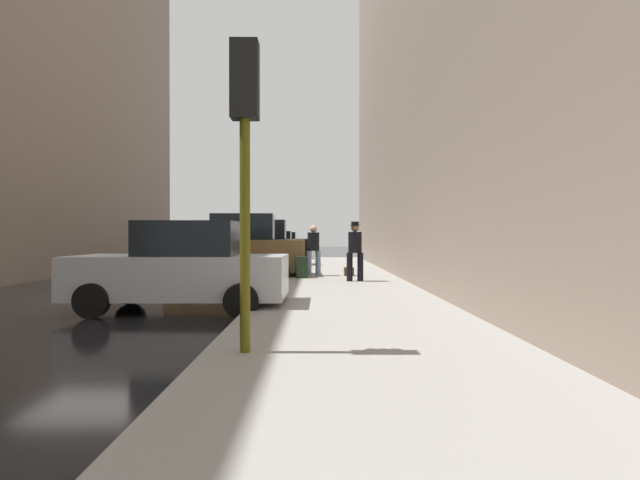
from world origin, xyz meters
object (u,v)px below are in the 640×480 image
(pedestrian_with_fedora, at_px, (355,248))
(rolling_suitcase, at_px, (301,267))
(traffic_light, at_px, (245,127))
(parked_black_suv, at_px, (260,246))
(parked_bronze_suv, at_px, (239,250))
(parked_silver_sedan, at_px, (183,268))
(fire_hydrant, at_px, (293,263))
(parked_gray_coupe, at_px, (281,245))
(pedestrian_in_jeans, at_px, (313,248))
(duffel_bag, at_px, (349,271))
(parked_red_hatchback, at_px, (273,247))

(pedestrian_with_fedora, relative_size, rolling_suitcase, 1.71)
(traffic_light, bearing_deg, parked_black_suv, 95.95)
(parked_bronze_suv, bearing_deg, parked_silver_sedan, -90.00)
(parked_silver_sedan, relative_size, pedestrian_with_fedora, 2.37)
(fire_hydrant, distance_m, pedestrian_with_fedora, 4.08)
(parked_gray_coupe, height_order, traffic_light, traffic_light)
(parked_gray_coupe, height_order, fire_hydrant, parked_gray_coupe)
(pedestrian_in_jeans, relative_size, rolling_suitcase, 1.64)
(parked_bronze_suv, bearing_deg, fire_hydrant, 32.29)
(pedestrian_in_jeans, distance_m, rolling_suitcase, 1.05)
(parked_black_suv, xyz_separation_m, rolling_suitcase, (2.18, -7.42, -0.54))
(fire_hydrant, bearing_deg, parked_black_suv, 109.00)
(parked_silver_sedan, distance_m, rolling_suitcase, 6.53)
(duffel_bag, bearing_deg, parked_silver_sedan, -118.50)
(traffic_light, bearing_deg, fire_hydrant, 90.23)
(pedestrian_with_fedora, bearing_deg, parked_red_hatchback, 103.91)
(parked_bronze_suv, xyz_separation_m, pedestrian_with_fedora, (3.82, -2.35, 0.10))
(parked_gray_coupe, bearing_deg, pedestrian_with_fedora, -80.15)
(duffel_bag, bearing_deg, traffic_light, -99.74)
(parked_gray_coupe, height_order, duffel_bag, parked_gray_coupe)
(pedestrian_in_jeans, bearing_deg, parked_red_hatchback, 100.87)
(fire_hydrant, bearing_deg, pedestrian_with_fedora, -59.97)
(parked_bronze_suv, xyz_separation_m, duffel_bag, (3.77, -0.25, -0.74))
(fire_hydrant, height_order, pedestrian_with_fedora, pedestrian_with_fedora)
(traffic_light, height_order, pedestrian_with_fedora, traffic_light)
(pedestrian_with_fedora, bearing_deg, parked_silver_sedan, -128.24)
(parked_silver_sedan, distance_m, parked_red_hatchback, 20.26)
(parked_silver_sedan, height_order, rolling_suitcase, parked_silver_sedan)
(parked_black_suv, height_order, fire_hydrant, parked_black_suv)
(pedestrian_in_jeans, distance_m, pedestrian_with_fedora, 2.42)
(parked_silver_sedan, relative_size, rolling_suitcase, 4.06)
(parked_bronze_suv, relative_size, traffic_light, 1.30)
(parked_bronze_suv, height_order, pedestrian_in_jeans, parked_bronze_suv)
(parked_silver_sedan, height_order, parked_gray_coupe, same)
(fire_hydrant, bearing_deg, parked_bronze_suv, -147.71)
(parked_silver_sedan, bearing_deg, parked_gray_coupe, 90.00)
(parked_silver_sedan, height_order, parked_black_suv, parked_black_suv)
(fire_hydrant, relative_size, pedestrian_with_fedora, 0.40)
(traffic_light, height_order, pedestrian_in_jeans, traffic_light)
(pedestrian_in_jeans, xyz_separation_m, pedestrian_with_fedora, (1.25, -2.07, 0.03))
(rolling_suitcase, bearing_deg, parked_silver_sedan, -109.49)
(pedestrian_in_jeans, bearing_deg, traffic_light, -93.65)
(parked_bronze_suv, bearing_deg, pedestrian_with_fedora, -31.57)
(parked_gray_coupe, distance_m, pedestrian_in_jeans, 20.10)
(parked_black_suv, bearing_deg, parked_gray_coupe, 90.00)
(pedestrian_with_fedora, height_order, duffel_bag, pedestrian_with_fedora)
(parked_black_suv, height_order, pedestrian_with_fedora, parked_black_suv)
(pedestrian_with_fedora, bearing_deg, rolling_suitcase, 141.50)
(parked_red_hatchback, bearing_deg, parked_black_suv, -90.00)
(parked_black_suv, distance_m, rolling_suitcase, 7.75)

